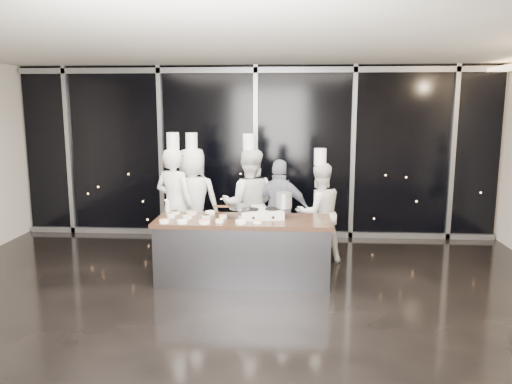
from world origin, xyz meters
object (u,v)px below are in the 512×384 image
Objects in this scene: stove at (262,214)px; stock_pot at (284,200)px; chef_center at (249,204)px; guest at (280,211)px; chef_far_left at (175,204)px; chef_right at (319,212)px; chef_left at (193,201)px; demo_counter at (243,250)px; frying_pan at (240,207)px.

stove is 0.37m from stock_pot.
chef_center is 0.52m from guest.
chef_far_left reaches higher than chef_right.
chef_far_left reaches higher than stock_pot.
chef_left is at bearing -14.27° from chef_center.
chef_right is at bearing 40.67° from demo_counter.
chef_right is at bearing -153.87° from chef_far_left.
demo_counter is at bearing 86.58° from chef_center.
chef_center is at bearing 96.20° from stove.
stove is 0.89m from guest.
demo_counter is 4.45× the size of frying_pan.
chef_center reaches higher than chef_right.
chef_far_left is (-1.11, 0.80, -0.13)m from frying_pan.
chef_left reaches higher than demo_counter.
guest is (-0.07, 0.78, -0.33)m from stock_pot.
demo_counter is 11.24× the size of stock_pot.
chef_center is at bearing 122.71° from stock_pot.
frying_pan is (-0.31, -0.05, 0.10)m from stove.
demo_counter is 1.51m from chef_right.
guest is at bearing 173.51° from chef_left.
guest is 0.90× the size of chef_right.
stove is 0.33m from frying_pan.
stock_pot is 0.11× the size of chef_center.
stock_pot is at bearing 104.15° from guest.
chef_left is at bearing -2.62° from guest.
chef_center is (-0.00, 1.03, 0.46)m from demo_counter.
chef_far_left is 1.67m from guest.
frying_pan is at bearing 166.97° from chef_far_left.
chef_right is at bearing 36.98° from stove.
chef_center is 1.12× the size of chef_right.
chef_left is (0.21, 0.39, -0.02)m from chef_far_left.
chef_far_left is 1.01× the size of chef_center.
stove is 1.61m from chef_far_left.
chef_far_left reaches higher than stove.
chef_left is 1.24× the size of guest.
guest reaches higher than stock_pot.
chef_far_left is at bearing 66.62° from chef_left.
guest reaches higher than frying_pan.
stock_pot is 0.11× the size of chef_far_left.
chef_left reaches higher than chef_right.
frying_pan is at bearing 83.79° from chef_center.
frying_pan is 0.27× the size of chef_far_left.
chef_right is at bearing 29.84° from frying_pan.
stove is 0.32× the size of chef_center.
demo_counter is 1.50m from chef_far_left.
demo_counter is 0.62m from frying_pan.
stove is at bearing 0.65° from frying_pan.
stove is at bearing 141.80° from chef_left.
frying_pan is 0.30× the size of chef_right.
chef_right is (2.06, -0.25, -0.11)m from chef_left.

